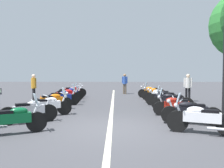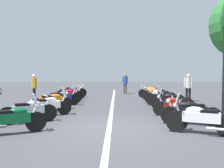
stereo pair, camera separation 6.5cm
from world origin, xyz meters
name	(u,v)px [view 1 (the left image)]	position (x,y,z in m)	size (l,w,h in m)	color
ground_plane	(110,129)	(0.00, 0.00, 0.00)	(80.00, 80.00, 0.00)	#424247
lane_centre_stripe	(112,106)	(5.23, 0.00, 0.00)	(23.69, 0.16, 0.01)	beige
motorcycle_left_row_0	(14,119)	(-0.75, 2.87, 0.46)	(1.08, 1.85, 1.20)	black
motorcycle_left_row_1	(30,111)	(0.78, 2.97, 0.46)	(1.20, 1.86, 1.01)	black
motorcycle_left_row_2	(47,105)	(2.19, 2.73, 0.46)	(1.11, 2.00, 1.20)	black
motorcycle_left_row_3	(52,101)	(3.84, 2.97, 0.45)	(1.09, 1.89, 0.98)	black
motorcycle_left_row_4	(61,97)	(5.29, 2.85, 0.47)	(1.11, 1.98, 1.21)	black
motorcycle_left_row_5	(66,95)	(6.71, 2.90, 0.47)	(0.94, 1.98, 1.21)	black
motorcycle_left_row_6	(70,93)	(8.25, 2.98, 0.45)	(1.13, 1.95, 0.98)	black
motorcycle_left_row_7	(72,91)	(9.64, 3.04, 0.47)	(1.07, 2.02, 1.02)	black
motorcycle_right_row_0	(201,118)	(-0.63, -2.76, 0.48)	(0.98, 2.00, 1.23)	black
motorcycle_right_row_1	(191,112)	(0.68, -2.88, 0.46)	(0.79, 2.11, 1.00)	black
motorcycle_right_row_2	(176,105)	(2.29, -2.76, 0.46)	(0.77, 1.95, 1.19)	black
motorcycle_right_row_3	(171,101)	(3.71, -2.92, 0.48)	(0.91, 1.98, 1.23)	black
motorcycle_right_row_4	(165,98)	(5.35, -2.93, 0.47)	(1.00, 2.09, 1.01)	black
motorcycle_right_row_5	(160,95)	(6.68, -2.92, 0.46)	(0.87, 1.96, 1.00)	black
motorcycle_right_row_6	(155,93)	(8.14, -2.89, 0.46)	(0.96, 1.93, 1.21)	black
motorcycle_right_row_7	(151,92)	(9.61, -2.86, 0.45)	(0.78, 2.03, 1.00)	black
traffic_cone_0	(45,100)	(5.73, 3.93, 0.29)	(0.36, 0.36, 0.61)	orange
traffic_cone_1	(41,101)	(5.23, 3.99, 0.29)	(0.36, 0.36, 0.61)	orange
bystander_0	(34,86)	(6.94, 4.98, 1.04)	(0.46, 0.33, 1.76)	black
bystander_1	(125,82)	(12.61, -0.99, 1.04)	(0.32, 0.48, 1.76)	brown
bystander_2	(188,85)	(7.28, -4.82, 1.05)	(0.32, 0.49, 1.77)	black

